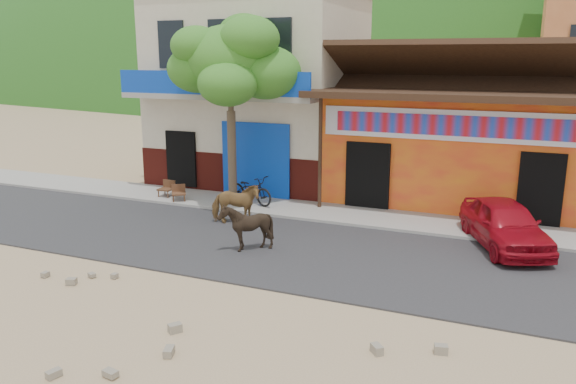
{
  "coord_description": "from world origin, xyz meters",
  "views": [
    {
      "loc": [
        3.95,
        -9.99,
        4.82
      ],
      "look_at": [
        -1.47,
        3.0,
        1.4
      ],
      "focal_mm": 35.0,
      "sensor_mm": 36.0,
      "label": 1
    }
  ],
  "objects_px": {
    "cow_tan": "(235,204)",
    "scooter": "(251,190)",
    "cow_dark": "(246,227)",
    "red_car": "(505,224)",
    "cafe_chair_left": "(166,182)",
    "cafe_chair_right": "(178,186)",
    "tree": "(231,111)"
  },
  "relations": [
    {
      "from": "cow_tan",
      "to": "tree",
      "type": "bearing_deg",
      "value": 10.91
    },
    {
      "from": "scooter",
      "to": "cafe_chair_right",
      "type": "xyz_separation_m",
      "value": [
        -2.4,
        -0.56,
        0.01
      ]
    },
    {
      "from": "cow_dark",
      "to": "cow_tan",
      "type": "bearing_deg",
      "value": -144.35
    },
    {
      "from": "cow_dark",
      "to": "scooter",
      "type": "bearing_deg",
      "value": -153.87
    },
    {
      "from": "tree",
      "to": "cow_tan",
      "type": "xyz_separation_m",
      "value": [
        1.08,
        -1.86,
        -2.47
      ]
    },
    {
      "from": "tree",
      "to": "cafe_chair_left",
      "type": "height_order",
      "value": "tree"
    },
    {
      "from": "red_car",
      "to": "cafe_chair_right",
      "type": "relative_size",
      "value": 3.7
    },
    {
      "from": "cow_dark",
      "to": "red_car",
      "type": "xyz_separation_m",
      "value": [
        5.98,
        2.79,
        -0.0
      ]
    },
    {
      "from": "tree",
      "to": "red_car",
      "type": "height_order",
      "value": "tree"
    },
    {
      "from": "cafe_chair_left",
      "to": "cafe_chair_right",
      "type": "distance_m",
      "value": 0.79
    },
    {
      "from": "tree",
      "to": "cafe_chair_right",
      "type": "bearing_deg",
      "value": -165.66
    },
    {
      "from": "cow_dark",
      "to": "tree",
      "type": "bearing_deg",
      "value": -146.38
    },
    {
      "from": "tree",
      "to": "cafe_chair_right",
      "type": "xyz_separation_m",
      "value": [
        -1.8,
        -0.46,
        -2.51
      ]
    },
    {
      "from": "tree",
      "to": "cow_dark",
      "type": "distance_m",
      "value": 5.12
    },
    {
      "from": "scooter",
      "to": "cafe_chair_left",
      "type": "height_order",
      "value": "cafe_chair_left"
    },
    {
      "from": "cafe_chair_left",
      "to": "cafe_chair_right",
      "type": "relative_size",
      "value": 1.03
    },
    {
      "from": "cow_tan",
      "to": "scooter",
      "type": "xyz_separation_m",
      "value": [
        -0.48,
        1.96,
        -0.06
      ]
    },
    {
      "from": "scooter",
      "to": "cafe_chair_left",
      "type": "relative_size",
      "value": 1.79
    },
    {
      "from": "tree",
      "to": "cafe_chair_right",
      "type": "relative_size",
      "value": 6.15
    },
    {
      "from": "cow_tan",
      "to": "scooter",
      "type": "relative_size",
      "value": 0.8
    },
    {
      "from": "red_car",
      "to": "cafe_chair_right",
      "type": "distance_m",
      "value": 10.19
    },
    {
      "from": "cow_tan",
      "to": "cafe_chair_right",
      "type": "distance_m",
      "value": 3.2
    },
    {
      "from": "cow_tan",
      "to": "red_car",
      "type": "relative_size",
      "value": 0.4
    },
    {
      "from": "cafe_chair_left",
      "to": "cow_tan",
      "type": "bearing_deg",
      "value": -26.27
    },
    {
      "from": "tree",
      "to": "cafe_chair_left",
      "type": "distance_m",
      "value": 3.55
    },
    {
      "from": "red_car",
      "to": "cafe_chair_right",
      "type": "xyz_separation_m",
      "value": [
        -10.17,
        0.54,
        -0.05
      ]
    },
    {
      "from": "scooter",
      "to": "cow_tan",
      "type": "bearing_deg",
      "value": -148.94
    },
    {
      "from": "cow_tan",
      "to": "cafe_chair_left",
      "type": "bearing_deg",
      "value": 45.13
    },
    {
      "from": "tree",
      "to": "cow_tan",
      "type": "relative_size",
      "value": 4.16
    },
    {
      "from": "cow_tan",
      "to": "cow_dark",
      "type": "relative_size",
      "value": 1.17
    },
    {
      "from": "cow_tan",
      "to": "cafe_chair_right",
      "type": "xyz_separation_m",
      "value": [
        -2.88,
        1.4,
        -0.04
      ]
    },
    {
      "from": "tree",
      "to": "cafe_chair_left",
      "type": "xyz_separation_m",
      "value": [
        -2.52,
        -0.13,
        -2.5
      ]
    }
  ]
}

